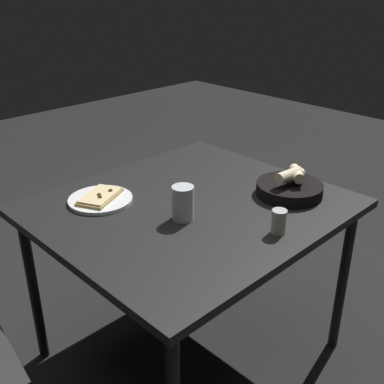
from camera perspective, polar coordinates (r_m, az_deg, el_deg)
ground at (r=2.15m, az=-0.18°, el=-18.63°), size 8.00×8.00×0.00m
dining_table at (r=1.76m, az=-0.21°, el=-3.13°), size 0.95×1.06×0.71m
pizza_plate at (r=1.78m, az=-11.11°, el=-0.81°), size 0.24×0.24×0.04m
bread_basket at (r=1.82m, az=11.79°, el=0.61°), size 0.25×0.25×0.11m
beer_glass at (r=1.60m, az=-1.12°, el=-1.52°), size 0.08×0.08×0.12m
pepper_shaker at (r=1.55m, az=10.52°, el=-3.73°), size 0.05×0.05×0.08m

